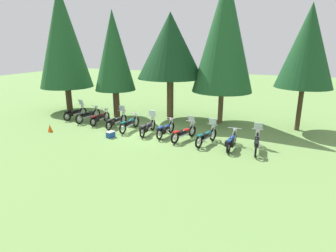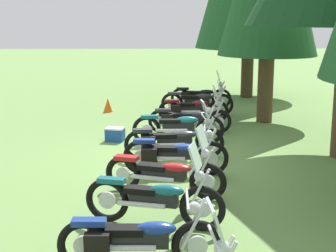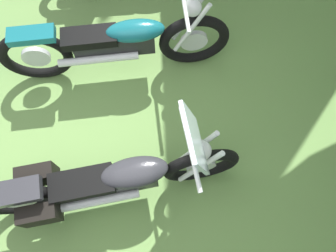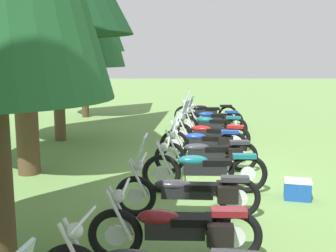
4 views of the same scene
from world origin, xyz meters
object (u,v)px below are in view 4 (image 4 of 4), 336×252
(motorcycle_2, at_px, (178,229))
(motorcycle_5, at_px, (208,152))
(motorcycle_9, at_px, (213,119))
(picnic_cooler, at_px, (297,189))
(motorcycle_3, at_px, (189,191))
(motorcycle_6, at_px, (205,142))
(motorcycle_10, at_px, (205,112))
(motorcycle_4, at_px, (204,169))
(motorcycle_8, at_px, (210,124))
(motorcycle_7, at_px, (208,133))

(motorcycle_2, xyz_separation_m, motorcycle_5, (4.12, -0.76, 0.02))
(motorcycle_9, distance_m, picnic_cooler, 7.12)
(motorcycle_3, relative_size, motorcycle_6, 1.07)
(motorcycle_3, bearing_deg, motorcycle_10, -93.30)
(motorcycle_3, distance_m, picnic_cooler, 2.21)
(motorcycle_10, xyz_separation_m, picnic_cooler, (-8.34, -0.96, -0.31))
(motorcycle_4, bearing_deg, motorcycle_10, -93.70)
(motorcycle_2, relative_size, picnic_cooler, 4.03)
(picnic_cooler, bearing_deg, motorcycle_4, 77.59)
(motorcycle_8, bearing_deg, motorcycle_3, 96.76)
(motorcycle_5, bearing_deg, motorcycle_10, -97.27)
(motorcycle_3, distance_m, motorcycle_4, 1.28)
(motorcycle_8, xyz_separation_m, picnic_cooler, (-5.65, -1.03, -0.28))
(motorcycle_3, xyz_separation_m, motorcycle_5, (2.63, -0.54, 0.02))
(motorcycle_6, height_order, motorcycle_7, motorcycle_7)
(motorcycle_3, relative_size, motorcycle_8, 1.06)
(motorcycle_3, xyz_separation_m, motorcycle_8, (6.52, -0.98, 0.02))
(motorcycle_3, height_order, motorcycle_7, motorcycle_7)
(motorcycle_5, relative_size, picnic_cooler, 4.28)
(motorcycle_4, bearing_deg, motorcycle_6, -94.17)
(motorcycle_5, bearing_deg, motorcycle_2, 76.70)
(motorcycle_5, relative_size, motorcycle_9, 1.07)
(motorcycle_5, height_order, motorcycle_9, motorcycle_5)
(motorcycle_5, height_order, motorcycle_7, motorcycle_5)
(motorcycle_7, bearing_deg, motorcycle_3, 100.05)
(motorcycle_3, xyz_separation_m, motorcycle_4, (1.24, -0.33, 0.02))
(motorcycle_6, bearing_deg, motorcycle_3, 86.80)
(motorcycle_8, height_order, picnic_cooler, motorcycle_8)
(motorcycle_7, relative_size, picnic_cooler, 4.11)
(motorcycle_6, bearing_deg, motorcycle_2, 86.92)
(motorcycle_4, bearing_deg, motorcycle_5, -97.17)
(motorcycle_4, height_order, motorcycle_7, motorcycle_7)
(motorcycle_8, bearing_deg, picnic_cooler, 115.67)
(motorcycle_4, bearing_deg, motorcycle_9, -96.19)
(motorcycle_9, relative_size, picnic_cooler, 4.00)
(motorcycle_5, distance_m, motorcycle_8, 3.90)
(motorcycle_2, xyz_separation_m, motorcycle_9, (9.43, -1.45, -0.01))
(motorcycle_3, relative_size, motorcycle_9, 1.08)
(motorcycle_4, xyz_separation_m, picnic_cooler, (-0.37, -1.68, -0.28))
(motorcycle_3, height_order, motorcycle_10, motorcycle_10)
(motorcycle_9, bearing_deg, motorcycle_5, 84.67)
(motorcycle_7, bearing_deg, motorcycle_4, 102.10)
(motorcycle_5, distance_m, picnic_cooler, 2.31)
(motorcycle_6, distance_m, motorcycle_9, 4.14)
(motorcycle_3, xyz_separation_m, picnic_cooler, (0.87, -2.01, -0.26))
(motorcycle_9, distance_m, motorcycle_10, 1.28)
(motorcycle_4, distance_m, motorcycle_10, 8.00)
(motorcycle_6, relative_size, motorcycle_7, 0.98)
(motorcycle_5, bearing_deg, motorcycle_6, -95.00)
(motorcycle_7, distance_m, motorcycle_8, 1.40)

